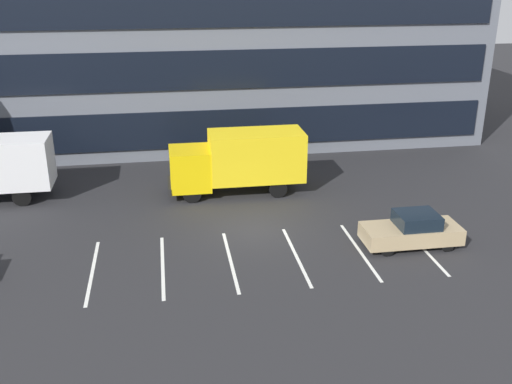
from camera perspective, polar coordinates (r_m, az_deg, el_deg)
name	(u,v)px	position (r m, az deg, el deg)	size (l,w,h in m)	color
ground_plane	(253,231)	(27.40, -0.25, -3.75)	(120.00, 120.00, 0.00)	#262628
office_building	(213,2)	(42.72, -4.21, 17.78)	(34.71, 14.07, 18.00)	slate
lot_markings	(264,258)	(24.95, 0.75, -6.41)	(14.14, 5.40, 0.01)	silver
box_truck_yellow_all	(239,159)	(31.24, -1.61, 3.16)	(7.19, 2.38, 3.33)	yellow
sedan_tan	(412,230)	(26.62, 14.82, -3.60)	(4.23, 1.77, 1.51)	tan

